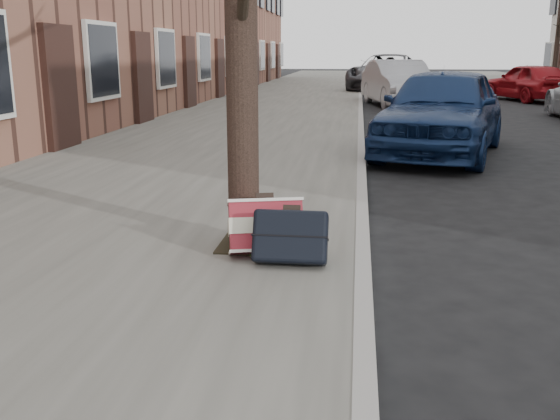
# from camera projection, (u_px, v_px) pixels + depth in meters

# --- Properties ---
(near_sidewalk) EXTENTS (5.00, 70.00, 0.12)m
(near_sidewalk) POSITION_uv_depth(u_px,v_px,m) (279.00, 107.00, 18.76)
(near_sidewalk) COLOR slate
(near_sidewalk) RESTS_ON ground
(dirt_patch) EXTENTS (0.85, 0.85, 0.02)m
(dirt_patch) POSITION_uv_depth(u_px,v_px,m) (273.00, 240.00, 5.27)
(dirt_patch) COLOR black
(dirt_patch) RESTS_ON near_sidewalk
(suitcase_red) EXTENTS (0.63, 0.45, 0.44)m
(suitcase_red) POSITION_uv_depth(u_px,v_px,m) (266.00, 227.00, 4.88)
(suitcase_red) COLOR maroon
(suitcase_red) RESTS_ON near_sidewalk
(suitcase_navy) EXTENTS (0.56, 0.33, 0.44)m
(suitcase_navy) POSITION_uv_depth(u_px,v_px,m) (290.00, 236.00, 4.64)
(suitcase_navy) COLOR black
(suitcase_navy) RESTS_ON near_sidewalk
(car_near_front) EXTENTS (2.84, 4.59, 1.46)m
(car_near_front) POSITION_uv_depth(u_px,v_px,m) (442.00, 111.00, 10.27)
(car_near_front) COLOR navy
(car_near_front) RESTS_ON ground
(car_near_mid) EXTENTS (2.32, 4.55, 1.43)m
(car_near_mid) POSITION_uv_depth(u_px,v_px,m) (398.00, 83.00, 19.42)
(car_near_mid) COLOR #A8A9AF
(car_near_mid) RESTS_ON ground
(car_near_back) EXTENTS (3.87, 6.13, 1.58)m
(car_near_back) POSITION_uv_depth(u_px,v_px,m) (387.00, 73.00, 26.52)
(car_near_back) COLOR #37373C
(car_near_back) RESTS_ON ground
(car_far_back) EXTENTS (2.66, 4.14, 1.31)m
(car_far_back) POSITION_uv_depth(u_px,v_px,m) (529.00, 82.00, 21.54)
(car_far_back) COLOR maroon
(car_far_back) RESTS_ON ground
(tree_far_c) EXTENTS (0.21, 0.21, 5.16)m
(tree_far_c) POSITION_uv_depth(u_px,v_px,m) (559.00, 27.00, 26.95)
(tree_far_c) COLOR black
(tree_far_c) RESTS_ON far_sidewalk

